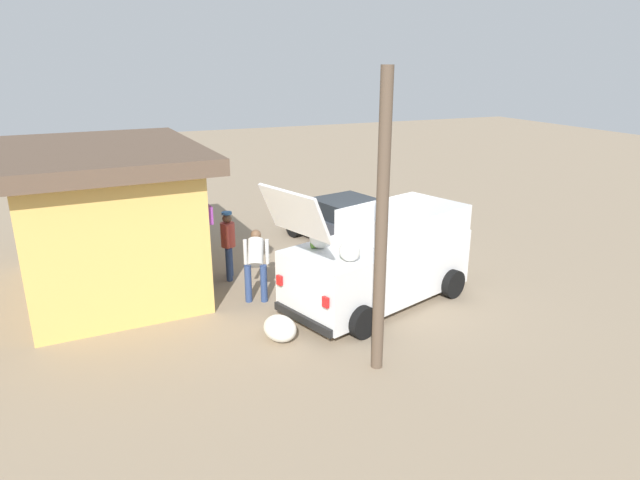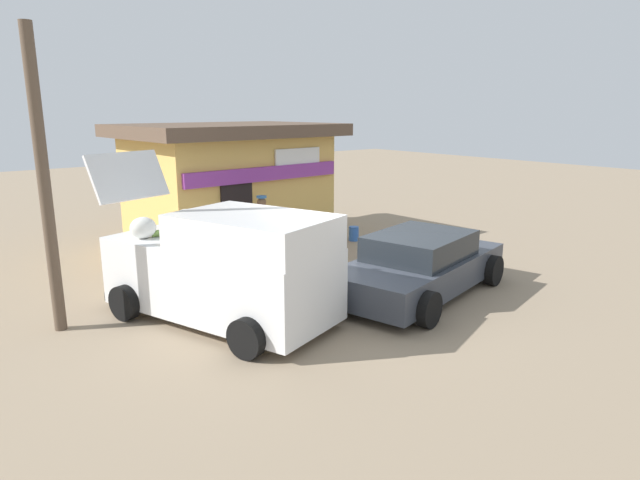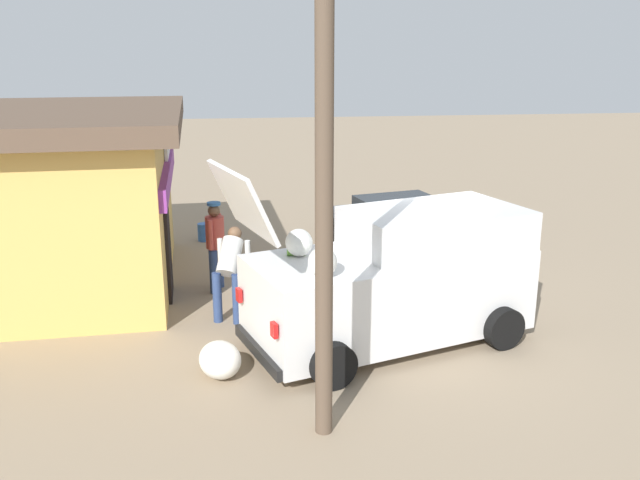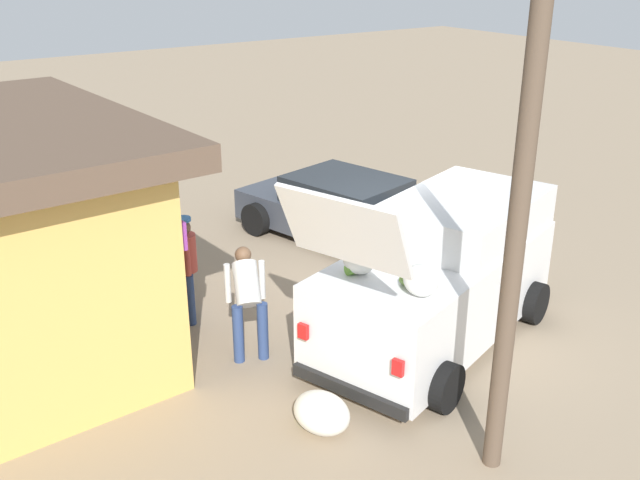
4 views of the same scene
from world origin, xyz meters
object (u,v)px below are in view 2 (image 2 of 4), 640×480
at_px(parked_sedan, 419,265).
at_px(customer_bending, 215,237).
at_px(vendor_standing, 262,225).
at_px(storefront_bar, 229,181).
at_px(paint_bucket, 354,234).
at_px(unloaded_banana_pile, 126,282).
at_px(delivery_van, 225,267).

distance_m(parked_sedan, customer_bending, 4.51).
bearing_deg(vendor_standing, storefront_bar, 77.24).
xyz_separation_m(vendor_standing, customer_bending, (-1.41, -0.26, -0.04)).
bearing_deg(customer_bending, parked_sedan, -53.88).
bearing_deg(storefront_bar, paint_bucket, -39.26).
relative_size(storefront_bar, paint_bucket, 14.37).
bearing_deg(vendor_standing, unloaded_banana_pile, -178.21).
xyz_separation_m(delivery_van, vendor_standing, (2.54, 2.77, -0.04)).
height_order(vendor_standing, customer_bending, vendor_standing).
xyz_separation_m(storefront_bar, customer_bending, (-1.99, -2.85, -0.79)).
relative_size(customer_bending, unloaded_banana_pile, 1.70).
relative_size(storefront_bar, parked_sedan, 1.25).
distance_m(customer_bending, paint_bucket, 4.81).
xyz_separation_m(parked_sedan, unloaded_banana_pile, (-4.65, 3.79, -0.37)).
bearing_deg(unloaded_banana_pile, vendor_standing, 1.79).
bearing_deg(storefront_bar, vendor_standing, -102.76).
xyz_separation_m(storefront_bar, parked_sedan, (0.66, -6.49, -1.10)).
relative_size(customer_bending, paint_bucket, 3.70).
xyz_separation_m(customer_bending, paint_bucket, (4.72, 0.62, -0.70)).
height_order(delivery_van, customer_bending, delivery_van).
distance_m(storefront_bar, vendor_standing, 2.76).
bearing_deg(storefront_bar, delivery_van, -120.29).
bearing_deg(customer_bending, delivery_van, -114.38).
bearing_deg(unloaded_banana_pile, storefront_bar, 34.05).
height_order(storefront_bar, parked_sedan, storefront_bar).
xyz_separation_m(vendor_standing, paint_bucket, (3.31, 0.36, -0.75)).
bearing_deg(delivery_van, paint_bucket, 28.13).
distance_m(customer_bending, unloaded_banana_pile, 2.11).
xyz_separation_m(storefront_bar, vendor_standing, (-0.59, -2.59, -0.75)).
bearing_deg(unloaded_banana_pile, delivery_van, -72.08).
bearing_deg(customer_bending, storefront_bar, 55.03).
height_order(storefront_bar, customer_bending, storefront_bar).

